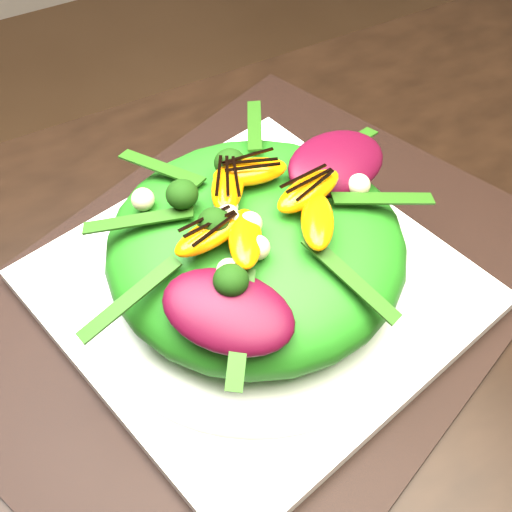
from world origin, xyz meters
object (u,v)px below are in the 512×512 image
orange_segment (238,191)px  salad_bowl (256,276)px  plate_base (256,288)px  placemat (256,294)px  lettuce_mound (256,247)px

orange_segment → salad_bowl: bearing=-75.1°
orange_segment → plate_base: bearing=-75.1°
placemat → plate_base: plate_base is taller
placemat → plate_base: bearing=180.0°
placemat → lettuce_mound: lettuce_mound is taller
plate_base → salad_bowl: size_ratio=1.11×
orange_segment → lettuce_mound: bearing=-75.1°
salad_bowl → orange_segment: (-0.00, 0.02, 0.08)m
salad_bowl → lettuce_mound: lettuce_mound is taller
placemat → salad_bowl: bearing=180.0°
salad_bowl → placemat: bearing=0.0°
plate_base → orange_segment: 0.10m
lettuce_mound → salad_bowl: bearing=0.0°
orange_segment → placemat: bearing=-75.1°
plate_base → salad_bowl: bearing=0.0°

